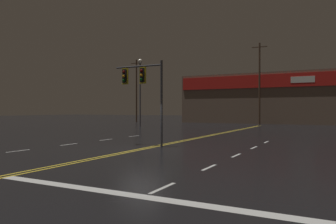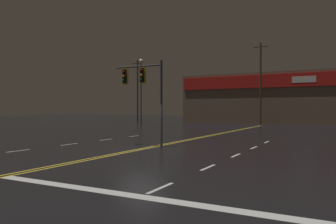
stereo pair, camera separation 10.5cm
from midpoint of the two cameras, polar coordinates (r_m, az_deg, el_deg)
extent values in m
plane|color=black|center=(17.90, -4.88, -6.47)|extent=(200.00, 200.00, 0.00)
cube|color=gold|center=(17.98, -5.28, -6.43)|extent=(0.12, 60.00, 0.01)
cube|color=gold|center=(17.82, -4.47, -6.49)|extent=(0.12, 60.00, 0.01)
cube|color=silver|center=(18.79, -24.78, -6.17)|extent=(0.12, 1.40, 0.01)
cube|color=silver|center=(21.17, -17.00, -5.42)|extent=(0.12, 1.40, 0.01)
cube|color=silver|center=(23.85, -10.90, -4.76)|extent=(0.12, 1.40, 0.01)
cube|color=silver|center=(26.75, -6.08, -4.19)|extent=(0.12, 1.40, 0.01)
cube|color=silver|center=(9.15, -1.27, -13.08)|extent=(0.12, 1.40, 0.01)
cube|color=silver|center=(12.36, 6.93, -9.55)|extent=(0.12, 1.40, 0.01)
cube|color=silver|center=(15.74, 11.60, -7.41)|extent=(0.12, 1.40, 0.01)
cube|color=silver|center=(19.20, 14.58, -6.01)|extent=(0.12, 1.40, 0.01)
cube|color=silver|center=(22.70, 16.64, -5.02)|extent=(0.12, 1.40, 0.01)
cube|color=silver|center=(8.30, -4.76, -14.49)|extent=(10.08, 0.40, 0.01)
cylinder|color=#38383D|center=(18.77, -1.31, 1.45)|extent=(0.14, 0.14, 4.97)
cylinder|color=#38383D|center=(19.75, -5.35, 7.91)|extent=(3.15, 0.10, 0.10)
cube|color=black|center=(19.52, -4.57, 6.40)|extent=(0.28, 0.24, 0.84)
cube|color=gold|center=(19.52, -4.57, 6.40)|extent=(0.42, 0.08, 0.99)
sphere|color=#500705|center=(19.41, -4.82, 7.18)|extent=(0.17, 0.17, 0.17)
sphere|color=orange|center=(19.38, -4.82, 6.44)|extent=(0.17, 0.17, 0.17)
sphere|color=#084513|center=(19.36, -4.82, 5.70)|extent=(0.17, 0.17, 0.17)
cube|color=black|center=(20.21, -7.61, 6.19)|extent=(0.28, 0.24, 0.84)
cube|color=gold|center=(20.21, -7.61, 6.19)|extent=(0.42, 0.08, 0.99)
sphere|color=#500705|center=(20.11, -7.87, 6.94)|extent=(0.17, 0.17, 0.17)
sphere|color=orange|center=(20.08, -7.87, 6.23)|extent=(0.17, 0.17, 0.17)
sphere|color=#084513|center=(20.06, -7.87, 5.51)|extent=(0.17, 0.17, 0.17)
cylinder|color=#59595E|center=(42.64, -4.95, 3.08)|extent=(0.20, 0.20, 8.30)
sphere|color=silver|center=(43.06, -4.96, 8.83)|extent=(0.56, 0.56, 0.56)
cube|color=brown|center=(56.02, 17.79, 2.18)|extent=(28.18, 10.00, 7.83)
cube|color=red|center=(51.16, 16.82, 5.21)|extent=(27.62, 0.20, 1.96)
cube|color=white|center=(50.42, 22.35, 5.26)|extent=(3.20, 0.16, 0.90)
cylinder|color=#4C3828|center=(57.89, -5.57, 3.68)|extent=(0.26, 0.26, 10.95)
cube|color=#4C3828|center=(58.37, -5.57, 8.46)|extent=(2.20, 0.12, 0.12)
cylinder|color=#4C3828|center=(49.61, 15.58, 4.76)|extent=(0.26, 0.26, 11.89)
cube|color=#4C3828|center=(50.30, 15.59, 10.85)|extent=(2.20, 0.12, 0.12)
camera|label=1|loc=(0.05, -90.15, 0.00)|focal=35.00mm
camera|label=2|loc=(0.05, 89.85, 0.00)|focal=35.00mm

